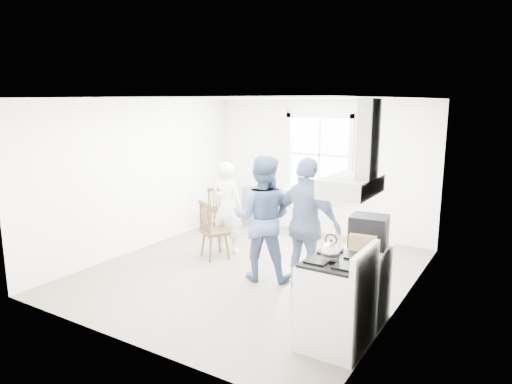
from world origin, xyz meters
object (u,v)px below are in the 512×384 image
(person_left, at_px, (227,207))
(stereo_stack, at_px, (369,231))
(windsor_chair_a, at_px, (217,204))
(person_mid, at_px, (262,218))
(person_right, at_px, (307,224))
(gas_stove, at_px, (336,302))
(windsor_chair_b, at_px, (209,224))
(low_cabinet, at_px, (364,284))

(person_left, bearing_deg, stereo_stack, 153.86)
(windsor_chair_a, distance_m, person_mid, 2.76)
(person_left, xyz_separation_m, person_right, (1.84, -0.74, 0.13))
(person_right, bearing_deg, gas_stove, 138.93)
(windsor_chair_b, relative_size, person_right, 0.53)
(gas_stove, height_order, windsor_chair_a, gas_stove)
(gas_stove, bearing_deg, person_left, 144.91)
(windsor_chair_a, distance_m, person_right, 3.31)
(windsor_chair_a, bearing_deg, person_left, -46.22)
(windsor_chair_b, distance_m, person_right, 1.91)
(gas_stove, bearing_deg, stereo_stack, 84.18)
(windsor_chair_a, bearing_deg, person_right, -31.82)
(stereo_stack, distance_m, person_left, 3.10)
(gas_stove, distance_m, person_mid, 2.06)
(gas_stove, height_order, person_left, person_left)
(windsor_chair_a, height_order, person_mid, person_mid)
(person_right, bearing_deg, windsor_chair_a, -20.43)
(gas_stove, bearing_deg, windsor_chair_b, 152.58)
(person_mid, distance_m, person_right, 0.70)
(windsor_chair_b, relative_size, person_mid, 0.54)
(person_right, bearing_deg, stereo_stack, 167.18)
(windsor_chair_a, xyz_separation_m, windsor_chair_b, (0.93, -1.49, 0.07))
(low_cabinet, distance_m, person_mid, 1.82)
(stereo_stack, height_order, windsor_chair_a, stereo_stack)
(person_left, bearing_deg, windsor_chair_a, -49.64)
(gas_stove, xyz_separation_m, person_mid, (-1.62, 1.19, 0.43))
(windsor_chair_a, relative_size, windsor_chair_b, 0.89)
(gas_stove, xyz_separation_m, windsor_chair_b, (-2.79, 1.45, 0.11))
(stereo_stack, xyz_separation_m, windsor_chair_b, (-2.87, 0.70, -0.49))
(person_mid, bearing_deg, windsor_chair_b, -31.86)
(windsor_chair_a, bearing_deg, person_mid, -39.74)
(low_cabinet, relative_size, person_left, 0.57)
(person_left, bearing_deg, windsor_chair_b, 83.42)
(stereo_stack, distance_m, person_right, 1.11)
(stereo_stack, relative_size, person_left, 0.29)
(low_cabinet, distance_m, person_left, 3.12)
(gas_stove, height_order, stereo_stack, stereo_stack)
(stereo_stack, distance_m, windsor_chair_a, 4.42)
(low_cabinet, bearing_deg, gas_stove, -95.68)
(low_cabinet, relative_size, person_mid, 0.49)
(low_cabinet, distance_m, windsor_chair_b, 2.96)
(windsor_chair_a, relative_size, person_mid, 0.48)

